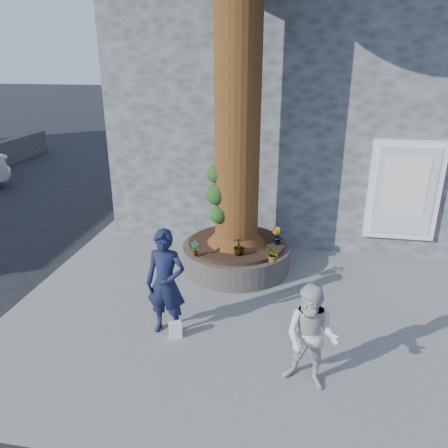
# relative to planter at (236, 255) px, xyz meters

# --- Properties ---
(ground) EXTENTS (120.00, 120.00, 0.00)m
(ground) POSITION_rel_planter_xyz_m (-0.80, -2.00, -0.41)
(ground) COLOR black
(ground) RESTS_ON ground
(pavement) EXTENTS (9.00, 8.00, 0.12)m
(pavement) POSITION_rel_planter_xyz_m (0.70, -1.00, -0.35)
(pavement) COLOR slate
(pavement) RESTS_ON ground
(yellow_line) EXTENTS (0.10, 30.00, 0.01)m
(yellow_line) POSITION_rel_planter_xyz_m (-3.85, -1.00, -0.41)
(yellow_line) COLOR yellow
(yellow_line) RESTS_ON ground
(stone_shop) EXTENTS (10.30, 8.30, 6.30)m
(stone_shop) POSITION_rel_planter_xyz_m (1.70, 5.20, 2.75)
(stone_shop) COLOR #4B4E50
(stone_shop) RESTS_ON ground
(planter) EXTENTS (2.30, 2.30, 0.60)m
(planter) POSITION_rel_planter_xyz_m (0.00, 0.00, 0.00)
(planter) COLOR black
(planter) RESTS_ON pavement
(man) EXTENTS (0.69, 0.47, 1.82)m
(man) POSITION_rel_planter_xyz_m (-0.77, -2.54, 0.62)
(man) COLOR #121833
(man) RESTS_ON pavement
(woman) EXTENTS (0.90, 0.79, 1.56)m
(woman) POSITION_rel_planter_xyz_m (1.54, -3.42, 0.49)
(woman) COLOR beige
(woman) RESTS_ON pavement
(shopping_bag) EXTENTS (0.23, 0.19, 0.28)m
(shopping_bag) POSITION_rel_planter_xyz_m (-0.59, -2.69, -0.15)
(shopping_bag) COLOR white
(shopping_bag) RESTS_ON pavement
(plant_a) EXTENTS (0.19, 0.15, 0.32)m
(plant_a) POSITION_rel_planter_xyz_m (-0.69, -0.85, 0.47)
(plant_a) COLOR gray
(plant_a) RESTS_ON planter
(plant_b) EXTENTS (0.29, 0.28, 0.37)m
(plant_b) POSITION_rel_planter_xyz_m (0.85, 0.03, 0.49)
(plant_b) COLOR gray
(plant_b) RESTS_ON planter
(plant_c) EXTENTS (0.23, 0.23, 0.37)m
(plant_c) POSITION_rel_planter_xyz_m (0.14, -0.64, 0.49)
(plant_c) COLOR gray
(plant_c) RESTS_ON planter
(plant_d) EXTENTS (0.37, 0.38, 0.33)m
(plant_d) POSITION_rel_planter_xyz_m (0.85, -0.85, 0.47)
(plant_d) COLOR gray
(plant_d) RESTS_ON planter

